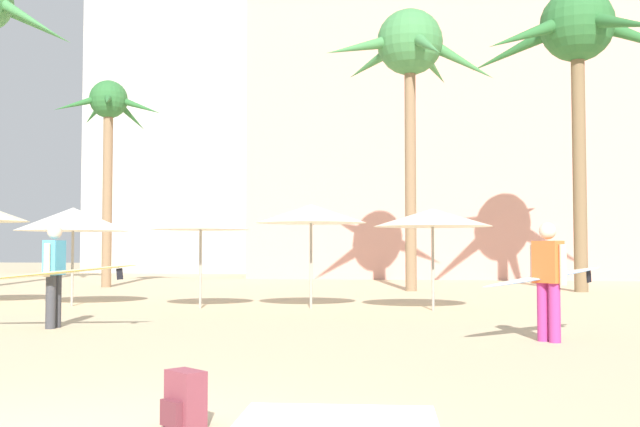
{
  "coord_description": "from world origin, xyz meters",
  "views": [
    {
      "loc": [
        2.35,
        -4.38,
        1.31
      ],
      "look_at": [
        0.91,
        5.53,
        1.78
      ],
      "focal_mm": 42.02,
      "sensor_mm": 36.0,
      "label": 1
    }
  ],
  "objects_px": {
    "palm_tree_far_left": "(109,119)",
    "cafe_umbrella_1": "(433,218)",
    "palm_tree_center": "(410,54)",
    "person_near_right": "(51,272)",
    "beach_towel": "(338,418)",
    "backpack": "(184,401)",
    "palm_tree_left": "(577,40)",
    "cafe_umbrella_5": "(73,219)",
    "person_mid_left": "(547,276)",
    "cafe_umbrella_0": "(201,219)",
    "cafe_umbrella_3": "(311,214)"
  },
  "relations": [
    {
      "from": "palm_tree_far_left",
      "to": "cafe_umbrella_1",
      "type": "relative_size",
      "value": 2.8
    },
    {
      "from": "palm_tree_center",
      "to": "person_near_right",
      "type": "height_order",
      "value": "palm_tree_center"
    },
    {
      "from": "beach_towel",
      "to": "backpack",
      "type": "relative_size",
      "value": 3.61
    },
    {
      "from": "palm_tree_far_left",
      "to": "backpack",
      "type": "xyz_separation_m",
      "value": [
        8.99,
        -18.69,
        -5.52
      ]
    },
    {
      "from": "beach_towel",
      "to": "palm_tree_left",
      "type": "bearing_deg",
      "value": 73.49
    },
    {
      "from": "palm_tree_center",
      "to": "palm_tree_left",
      "type": "bearing_deg",
      "value": 2.12
    },
    {
      "from": "palm_tree_far_left",
      "to": "backpack",
      "type": "relative_size",
      "value": 16.74
    },
    {
      "from": "cafe_umbrella_5",
      "to": "person_mid_left",
      "type": "height_order",
      "value": "cafe_umbrella_5"
    },
    {
      "from": "palm_tree_center",
      "to": "cafe_umbrella_1",
      "type": "bearing_deg",
      "value": -85.08
    },
    {
      "from": "palm_tree_far_left",
      "to": "beach_towel",
      "type": "height_order",
      "value": "palm_tree_far_left"
    },
    {
      "from": "beach_towel",
      "to": "person_mid_left",
      "type": "distance_m",
      "value": 5.8
    },
    {
      "from": "backpack",
      "to": "person_mid_left",
      "type": "bearing_deg",
      "value": -172.84
    },
    {
      "from": "beach_towel",
      "to": "cafe_umbrella_0",
      "type": "bearing_deg",
      "value": 112.88
    },
    {
      "from": "cafe_umbrella_5",
      "to": "backpack",
      "type": "relative_size",
      "value": 6.08
    },
    {
      "from": "person_near_right",
      "to": "person_mid_left",
      "type": "distance_m",
      "value": 7.79
    },
    {
      "from": "backpack",
      "to": "person_mid_left",
      "type": "distance_m",
      "value": 6.69
    },
    {
      "from": "cafe_umbrella_1",
      "to": "palm_tree_center",
      "type": "bearing_deg",
      "value": 94.92
    },
    {
      "from": "cafe_umbrella_5",
      "to": "person_near_right",
      "type": "relative_size",
      "value": 0.84
    },
    {
      "from": "palm_tree_center",
      "to": "cafe_umbrella_5",
      "type": "height_order",
      "value": "palm_tree_center"
    },
    {
      "from": "palm_tree_far_left",
      "to": "cafe_umbrella_0",
      "type": "relative_size",
      "value": 3.18
    },
    {
      "from": "palm_tree_left",
      "to": "backpack",
      "type": "xyz_separation_m",
      "value": [
        -6.3,
        -18.14,
        -7.46
      ]
    },
    {
      "from": "palm_tree_center",
      "to": "cafe_umbrella_1",
      "type": "distance_m",
      "value": 9.06
    },
    {
      "from": "cafe_umbrella_5",
      "to": "palm_tree_left",
      "type": "bearing_deg",
      "value": 30.33
    },
    {
      "from": "beach_towel",
      "to": "person_mid_left",
      "type": "bearing_deg",
      "value": 65.65
    },
    {
      "from": "palm_tree_far_left",
      "to": "cafe_umbrella_0",
      "type": "xyz_separation_m",
      "value": [
        5.82,
        -8.16,
        -3.76
      ]
    },
    {
      "from": "palm_tree_center",
      "to": "person_near_right",
      "type": "xyz_separation_m",
      "value": [
        -5.58,
        -11.77,
        -6.44
      ]
    },
    {
      "from": "cafe_umbrella_3",
      "to": "beach_towel",
      "type": "bearing_deg",
      "value": -79.92
    },
    {
      "from": "cafe_umbrella_3",
      "to": "person_near_right",
      "type": "distance_m",
      "value": 5.96
    },
    {
      "from": "palm_tree_far_left",
      "to": "cafe_umbrella_1",
      "type": "xyz_separation_m",
      "value": [
        10.84,
        -7.98,
        -3.76
      ]
    },
    {
      "from": "palm_tree_left",
      "to": "cafe_umbrella_5",
      "type": "relative_size",
      "value": 3.62
    },
    {
      "from": "cafe_umbrella_0",
      "to": "cafe_umbrella_3",
      "type": "distance_m",
      "value": 2.42
    },
    {
      "from": "cafe_umbrella_5",
      "to": "palm_tree_far_left",
      "type": "bearing_deg",
      "value": 108.99
    },
    {
      "from": "palm_tree_far_left",
      "to": "cafe_umbrella_5",
      "type": "height_order",
      "value": "palm_tree_far_left"
    },
    {
      "from": "palm_tree_left",
      "to": "cafe_umbrella_5",
      "type": "height_order",
      "value": "palm_tree_left"
    },
    {
      "from": "cafe_umbrella_3",
      "to": "backpack",
      "type": "bearing_deg",
      "value": -85.93
    },
    {
      "from": "palm_tree_center",
      "to": "beach_towel",
      "type": "xyz_separation_m",
      "value": [
        -0.16,
        -17.47,
        -7.36
      ]
    },
    {
      "from": "palm_tree_far_left",
      "to": "backpack",
      "type": "height_order",
      "value": "palm_tree_far_left"
    },
    {
      "from": "cafe_umbrella_1",
      "to": "backpack",
      "type": "height_order",
      "value": "cafe_umbrella_1"
    },
    {
      "from": "cafe_umbrella_3",
      "to": "person_near_right",
      "type": "height_order",
      "value": "cafe_umbrella_3"
    },
    {
      "from": "palm_tree_center",
      "to": "cafe_umbrella_5",
      "type": "relative_size",
      "value": 3.43
    },
    {
      "from": "cafe_umbrella_5",
      "to": "beach_towel",
      "type": "xyz_separation_m",
      "value": [
        7.34,
        -10.3,
        -1.96
      ]
    },
    {
      "from": "cafe_umbrella_3",
      "to": "person_near_right",
      "type": "bearing_deg",
      "value": -127.66
    },
    {
      "from": "palm_tree_left",
      "to": "palm_tree_center",
      "type": "xyz_separation_m",
      "value": [
        -5.07,
        -0.19,
        -0.3
      ]
    },
    {
      "from": "cafe_umbrella_5",
      "to": "beach_towel",
      "type": "distance_m",
      "value": 12.8
    },
    {
      "from": "backpack",
      "to": "palm_tree_center",
      "type": "bearing_deg",
      "value": -145.75
    },
    {
      "from": "cafe_umbrella_1",
      "to": "person_near_right",
      "type": "distance_m",
      "value": 7.74
    },
    {
      "from": "palm_tree_left",
      "to": "cafe_umbrella_0",
      "type": "bearing_deg",
      "value": -141.22
    },
    {
      "from": "palm_tree_left",
      "to": "person_near_right",
      "type": "bearing_deg",
      "value": -131.68
    },
    {
      "from": "beach_towel",
      "to": "backpack",
      "type": "xyz_separation_m",
      "value": [
        -1.07,
        -0.48,
        0.19
      ]
    },
    {
      "from": "backpack",
      "to": "person_mid_left",
      "type": "xyz_separation_m",
      "value": [
        3.43,
        5.7,
        0.71
      ]
    }
  ]
}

